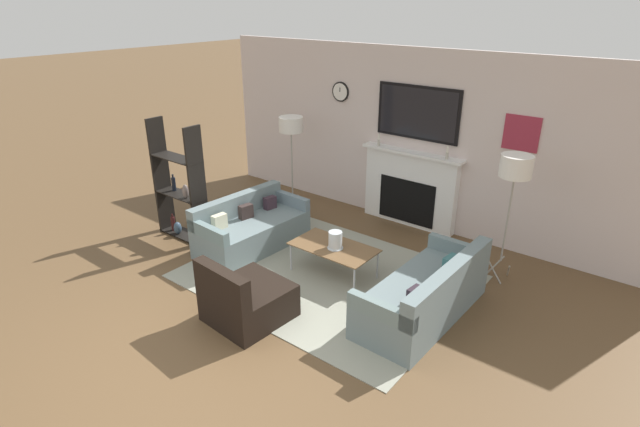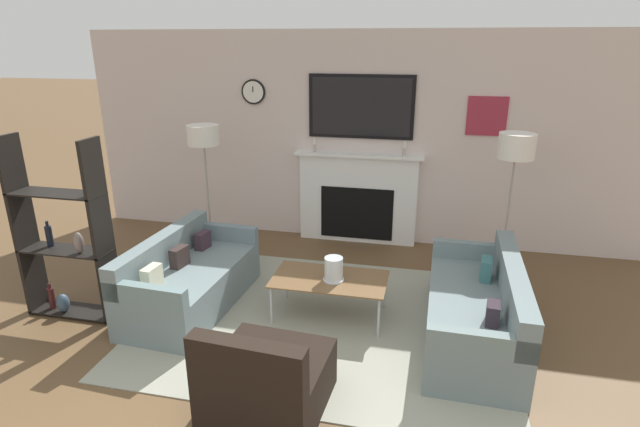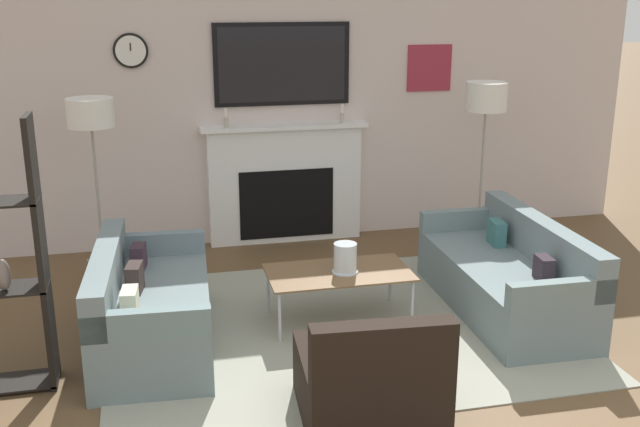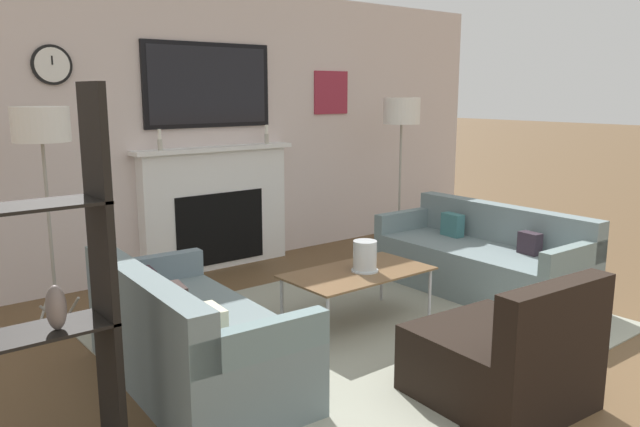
{
  "view_description": "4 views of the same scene",
  "coord_description": "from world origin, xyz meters",
  "px_view_note": "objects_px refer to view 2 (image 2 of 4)",
  "views": [
    {
      "loc": [
        3.41,
        -2.37,
        3.35
      ],
      "look_at": [
        -0.26,
        2.29,
        0.77
      ],
      "focal_mm": 28.0,
      "sensor_mm": 36.0,
      "label": 1
    },
    {
      "loc": [
        0.87,
        -2.0,
        2.56
      ],
      "look_at": [
        -0.11,
        2.43,
        0.98
      ],
      "focal_mm": 28.0,
      "sensor_mm": 36.0,
      "label": 2
    },
    {
      "loc": [
        -1.32,
        -2.94,
        2.47
      ],
      "look_at": [
        -0.05,
        2.49,
        0.8
      ],
      "focal_mm": 42.0,
      "sensor_mm": 36.0,
      "label": 3
    },
    {
      "loc": [
        -2.97,
        -1.07,
        1.72
      ],
      "look_at": [
        0.04,
        2.66,
        0.78
      ],
      "focal_mm": 35.0,
      "sensor_mm": 36.0,
      "label": 4
    }
  ],
  "objects_px": {
    "floor_lamp_left": "(203,137)",
    "floor_lamp_right": "(516,148)",
    "coffee_table": "(330,281)",
    "hurricane_candle": "(334,270)",
    "shelf_unit": "(63,240)",
    "armchair": "(267,382)",
    "couch_left": "(189,281)",
    "couch_right": "(477,312)"
  },
  "relations": [
    {
      "from": "floor_lamp_left",
      "to": "floor_lamp_right",
      "type": "relative_size",
      "value": 0.98
    },
    {
      "from": "coffee_table",
      "to": "floor_lamp_right",
      "type": "xyz_separation_m",
      "value": [
        1.73,
        1.26,
        1.11
      ]
    },
    {
      "from": "coffee_table",
      "to": "hurricane_candle",
      "type": "xyz_separation_m",
      "value": [
        0.04,
        -0.03,
        0.13
      ]
    },
    {
      "from": "hurricane_candle",
      "to": "shelf_unit",
      "type": "xyz_separation_m",
      "value": [
        -2.51,
        -0.46,
        0.26
      ]
    },
    {
      "from": "armchair",
      "to": "couch_left",
      "type": "bearing_deg",
      "value": 133.82
    },
    {
      "from": "shelf_unit",
      "to": "armchair",
      "type": "bearing_deg",
      "value": -21.76
    },
    {
      "from": "couch_left",
      "to": "coffee_table",
      "type": "height_order",
      "value": "couch_left"
    },
    {
      "from": "coffee_table",
      "to": "couch_left",
      "type": "bearing_deg",
      "value": -176.16
    },
    {
      "from": "couch_right",
      "to": "floor_lamp_right",
      "type": "relative_size",
      "value": 1.11
    },
    {
      "from": "couch_right",
      "to": "floor_lamp_right",
      "type": "height_order",
      "value": "floor_lamp_right"
    },
    {
      "from": "armchair",
      "to": "floor_lamp_left",
      "type": "relative_size",
      "value": 0.55
    },
    {
      "from": "armchair",
      "to": "coffee_table",
      "type": "xyz_separation_m",
      "value": [
        0.17,
        1.4,
        0.13
      ]
    },
    {
      "from": "couch_left",
      "to": "coffee_table",
      "type": "distance_m",
      "value": 1.43
    },
    {
      "from": "floor_lamp_right",
      "to": "shelf_unit",
      "type": "bearing_deg",
      "value": -157.48
    },
    {
      "from": "coffee_table",
      "to": "floor_lamp_right",
      "type": "height_order",
      "value": "floor_lamp_right"
    },
    {
      "from": "floor_lamp_right",
      "to": "coffee_table",
      "type": "bearing_deg",
      "value": -144.06
    },
    {
      "from": "couch_right",
      "to": "coffee_table",
      "type": "bearing_deg",
      "value": 175.92
    },
    {
      "from": "floor_lamp_left",
      "to": "floor_lamp_right",
      "type": "distance_m",
      "value": 3.53
    },
    {
      "from": "couch_left",
      "to": "couch_right",
      "type": "height_order",
      "value": "couch_right"
    },
    {
      "from": "couch_left",
      "to": "shelf_unit",
      "type": "distance_m",
      "value": 1.22
    },
    {
      "from": "couch_left",
      "to": "coffee_table",
      "type": "bearing_deg",
      "value": 3.84
    },
    {
      "from": "shelf_unit",
      "to": "couch_right",
      "type": "bearing_deg",
      "value": 5.77
    },
    {
      "from": "coffee_table",
      "to": "hurricane_candle",
      "type": "bearing_deg",
      "value": -31.5
    },
    {
      "from": "couch_left",
      "to": "floor_lamp_right",
      "type": "height_order",
      "value": "floor_lamp_right"
    },
    {
      "from": "armchair",
      "to": "coffee_table",
      "type": "distance_m",
      "value": 1.42
    },
    {
      "from": "couch_left",
      "to": "couch_right",
      "type": "bearing_deg",
      "value": -0.04
    },
    {
      "from": "floor_lamp_right",
      "to": "hurricane_candle",
      "type": "bearing_deg",
      "value": -142.78
    },
    {
      "from": "floor_lamp_left",
      "to": "hurricane_candle",
      "type": "bearing_deg",
      "value": -34.89
    },
    {
      "from": "couch_left",
      "to": "couch_right",
      "type": "relative_size",
      "value": 0.9
    },
    {
      "from": "couch_right",
      "to": "hurricane_candle",
      "type": "distance_m",
      "value": 1.34
    },
    {
      "from": "coffee_table",
      "to": "floor_lamp_left",
      "type": "distance_m",
      "value": 2.44
    },
    {
      "from": "hurricane_candle",
      "to": "floor_lamp_right",
      "type": "relative_size",
      "value": 0.14
    },
    {
      "from": "couch_right",
      "to": "shelf_unit",
      "type": "xyz_separation_m",
      "value": [
        -3.83,
        -0.39,
        0.51
      ]
    },
    {
      "from": "couch_right",
      "to": "couch_left",
      "type": "bearing_deg",
      "value": 179.96
    },
    {
      "from": "shelf_unit",
      "to": "floor_lamp_left",
      "type": "bearing_deg",
      "value": 68.93
    },
    {
      "from": "floor_lamp_left",
      "to": "couch_right",
      "type": "bearing_deg",
      "value": -23.18
    },
    {
      "from": "hurricane_candle",
      "to": "shelf_unit",
      "type": "height_order",
      "value": "shelf_unit"
    },
    {
      "from": "armchair",
      "to": "hurricane_candle",
      "type": "relative_size",
      "value": 3.86
    },
    {
      "from": "armchair",
      "to": "floor_lamp_left",
      "type": "bearing_deg",
      "value": 121.43
    },
    {
      "from": "armchair",
      "to": "hurricane_candle",
      "type": "distance_m",
      "value": 1.41
    },
    {
      "from": "armchair",
      "to": "floor_lamp_right",
      "type": "xyz_separation_m",
      "value": [
        1.91,
        2.66,
        1.24
      ]
    },
    {
      "from": "couch_right",
      "to": "shelf_unit",
      "type": "distance_m",
      "value": 3.88
    }
  ]
}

